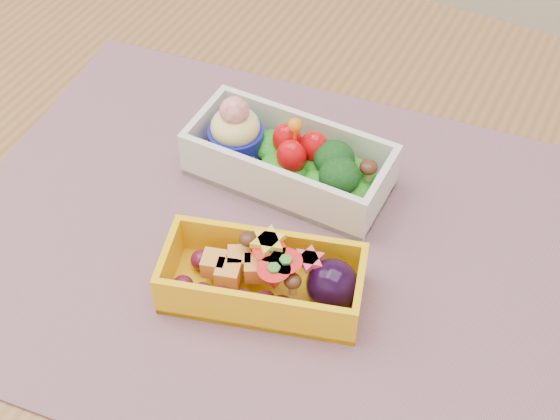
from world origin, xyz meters
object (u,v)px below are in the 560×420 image
at_px(table, 312,327).
at_px(bento_white, 288,159).
at_px(placemat, 269,242).
at_px(bento_yellow, 267,278).

distance_m(table, bento_white, 0.16).
distance_m(table, placemat, 0.11).
xyz_separation_m(table, bento_yellow, (-0.02, -0.05, 0.12)).
relative_size(table, bento_yellow, 7.24).
relative_size(placemat, bento_white, 2.97).
xyz_separation_m(table, placemat, (-0.04, -0.00, 0.10)).
height_order(placemat, bento_white, bento_white).
relative_size(bento_white, bento_yellow, 1.06).
bearing_deg(table, placemat, -179.45).
distance_m(placemat, bento_white, 0.08).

